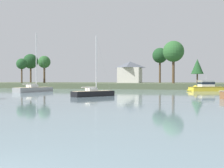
{
  "coord_description": "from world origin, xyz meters",
  "views": [
    {
      "loc": [
        4.72,
        -4.05,
        2.29
      ],
      "look_at": [
        -4.26,
        28.41,
        1.85
      ],
      "focal_mm": 41.3,
      "sensor_mm": 36.0,
      "label": 1
    }
  ],
  "objects": [
    {
      "name": "sailboat_black",
      "position": [
        -7.98,
        31.51,
        0.21
      ],
      "size": [
        5.28,
        6.46,
        9.45
      ],
      "color": "black",
      "rests_on": "ground"
    },
    {
      "name": "shore_tree_right_mid",
      "position": [
        1.93,
        73.96,
        10.82
      ],
      "size": [
        6.18,
        6.18,
        12.51
      ],
      "color": "brown",
      "rests_on": "far_shore_bank"
    },
    {
      "name": "sailboat_grey",
      "position": [
        -24.85,
        42.53,
        0.27
      ],
      "size": [
        4.41,
        9.14,
        12.77
      ],
      "color": "gray",
      "rests_on": "ground"
    },
    {
      "name": "shore_tree_left",
      "position": [
        -47.44,
        70.97,
        7.84
      ],
      "size": [
        3.58,
        3.58,
        8.23
      ],
      "color": "brown",
      "rests_on": "far_shore_bank"
    },
    {
      "name": "far_shore_bank",
      "position": [
        0.0,
        89.73,
        0.75
      ],
      "size": [
        169.48,
        53.86,
        1.5
      ],
      "primitive_type": "cube",
      "color": "#4C563D",
      "rests_on": "ground"
    },
    {
      "name": "shore_tree_far_right",
      "position": [
        -3.51,
        91.64,
        11.41
      ],
      "size": [
        5.55,
        5.55,
        12.82
      ],
      "color": "brown",
      "rests_on": "far_shore_bank"
    },
    {
      "name": "cottage_near_water",
      "position": [
        -14.38,
        90.07,
        5.6
      ],
      "size": [
        8.54,
        8.91,
        7.93
      ],
      "color": "silver",
      "rests_on": "far_shore_bank"
    },
    {
      "name": "cruiser_yellow",
      "position": [
        8.98,
        55.17,
        0.55
      ],
      "size": [
        8.76,
        5.87,
        4.44
      ],
      "color": "gold",
      "rests_on": "ground"
    },
    {
      "name": "shore_tree_right",
      "position": [
        -42.14,
        76.41,
        8.69
      ],
      "size": [
        4.28,
        4.28,
        9.47
      ],
      "color": "brown",
      "rests_on": "far_shore_bank"
    },
    {
      "name": "shore_tree_left_mid",
      "position": [
        -55.03,
        87.9,
        10.07
      ],
      "size": [
        5.97,
        5.97,
        11.63
      ],
      "color": "brown",
      "rests_on": "far_shore_bank"
    },
    {
      "name": "shore_tree_inland_c",
      "position": [
        9.33,
        87.63,
        7.08
      ],
      "size": [
        4.14,
        4.14,
        8.15
      ],
      "color": "brown",
      "rests_on": "far_shore_bank"
    }
  ]
}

